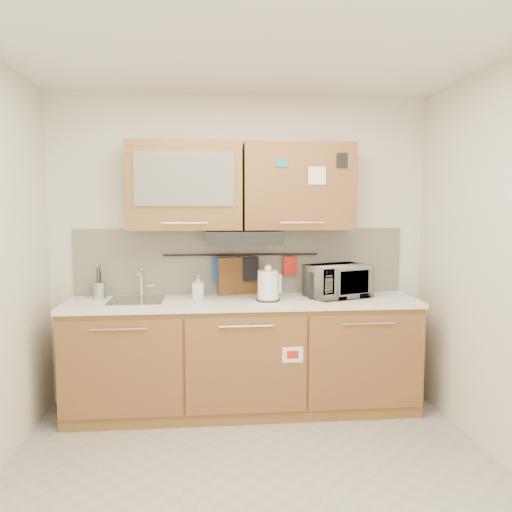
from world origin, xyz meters
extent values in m
plane|color=#9E9993|center=(0.00, 0.00, 0.00)|extent=(3.20, 3.20, 0.00)
plane|color=white|center=(0.00, 0.00, 2.60)|extent=(3.20, 3.20, 0.00)
plane|color=silver|center=(0.00, 1.50, 1.30)|extent=(3.20, 0.00, 3.20)
cube|color=olive|center=(0.00, 1.20, 0.44)|extent=(2.80, 0.60, 0.88)
cube|color=black|center=(0.00, 1.20, 0.05)|extent=(2.80, 0.54, 0.10)
cube|color=brown|center=(-0.93, 0.89, 0.47)|extent=(0.91, 0.02, 0.74)
cylinder|color=silver|center=(-0.93, 0.86, 0.78)|extent=(0.41, 0.01, 0.01)
cube|color=brown|center=(0.00, 0.89, 0.47)|extent=(0.91, 0.02, 0.74)
cylinder|color=silver|center=(0.00, 0.86, 0.78)|extent=(0.41, 0.01, 0.01)
cube|color=brown|center=(0.93, 0.89, 0.47)|extent=(0.91, 0.02, 0.74)
cylinder|color=silver|center=(0.93, 0.86, 0.78)|extent=(0.41, 0.01, 0.01)
cube|color=white|center=(0.00, 1.19, 0.90)|extent=(2.82, 0.62, 0.04)
cube|color=silver|center=(0.00, 1.49, 1.20)|extent=(2.80, 0.02, 0.56)
cube|color=olive|center=(-0.46, 1.32, 1.83)|extent=(0.90, 0.35, 0.70)
cube|color=silver|center=(-0.46, 1.14, 1.88)|extent=(0.76, 0.02, 0.42)
cube|color=brown|center=(0.46, 1.32, 1.83)|extent=(0.90, 0.35, 0.70)
cube|color=white|center=(0.58, 1.14, 1.91)|extent=(0.14, 0.00, 0.14)
cube|color=black|center=(0.00, 1.25, 1.42)|extent=(0.60, 0.46, 0.10)
cube|color=silver|center=(-0.85, 1.20, 0.92)|extent=(0.42, 0.40, 0.03)
cylinder|color=silver|center=(-0.83, 1.36, 1.04)|extent=(0.03, 0.03, 0.24)
cylinder|color=silver|center=(-0.83, 1.28, 1.14)|extent=(0.02, 0.18, 0.02)
cylinder|color=black|center=(0.00, 1.45, 1.26)|extent=(1.30, 0.02, 0.02)
cylinder|color=#ACACB0|center=(-1.16, 1.35, 0.99)|extent=(0.14, 0.14, 0.13)
cylinder|color=black|center=(-1.18, 1.36, 1.05)|extent=(0.01, 0.01, 0.25)
cylinder|color=black|center=(-1.15, 1.34, 1.03)|extent=(0.01, 0.01, 0.22)
cylinder|color=black|center=(-1.16, 1.37, 1.05)|extent=(0.01, 0.01, 0.27)
cylinder|color=black|center=(-1.18, 1.34, 1.02)|extent=(0.01, 0.01, 0.20)
cylinder|color=white|center=(0.19, 1.13, 1.04)|extent=(0.22, 0.22, 0.24)
sphere|color=white|center=(0.19, 1.13, 1.18)|extent=(0.05, 0.05, 0.05)
cube|color=white|center=(0.29, 1.17, 1.05)|extent=(0.03, 0.04, 0.15)
cylinder|color=black|center=(0.19, 1.13, 0.93)|extent=(0.19, 0.19, 0.01)
cube|color=black|center=(0.68, 1.20, 1.03)|extent=(0.30, 0.21, 0.22)
cube|color=black|center=(0.63, 1.21, 1.13)|extent=(0.09, 0.13, 0.01)
cube|color=black|center=(0.73, 1.20, 1.13)|extent=(0.09, 0.13, 0.01)
imported|color=#999999|center=(0.78, 1.23, 1.05)|extent=(0.57, 0.48, 0.27)
imported|color=#999999|center=(-0.36, 1.28, 1.02)|extent=(0.09, 0.10, 0.20)
cube|color=brown|center=(-0.02, 1.44, 1.02)|extent=(0.35, 0.12, 0.44)
cube|color=#204194|center=(-0.18, 1.44, 1.13)|extent=(0.13, 0.04, 0.22)
cube|color=black|center=(0.08, 1.44, 1.14)|extent=(0.13, 0.05, 0.20)
cube|color=red|center=(0.42, 1.44, 1.16)|extent=(0.13, 0.06, 0.16)
camera|label=1|loc=(-0.28, -2.76, 1.66)|focal=35.00mm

